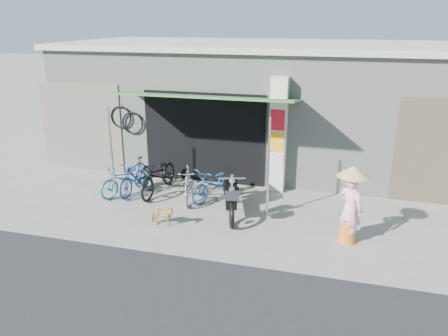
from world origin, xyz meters
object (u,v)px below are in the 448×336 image
(bike_black, at_px, (159,175))
(moped, at_px, (230,192))
(nun, at_px, (350,205))
(bike_blue, at_px, (136,176))
(bike_teal, at_px, (126,178))
(bike_silver, at_px, (188,184))
(bike_navy, at_px, (215,183))
(street_dog, at_px, (162,216))

(bike_black, height_order, moped, moped)
(bike_black, bearing_deg, nun, -13.59)
(bike_blue, distance_m, bike_black, 0.61)
(bike_teal, xyz_separation_m, moped, (2.91, -0.44, 0.11))
(bike_black, xyz_separation_m, nun, (4.78, -1.43, 0.33))
(bike_blue, distance_m, moped, 2.75)
(bike_black, distance_m, moped, 2.23)
(bike_silver, relative_size, bike_navy, 0.90)
(bike_silver, xyz_separation_m, moped, (1.22, -0.45, 0.09))
(bike_blue, relative_size, nun, 0.93)
(nun, bearing_deg, bike_teal, 19.90)
(bike_blue, height_order, moped, moped)
(bike_blue, distance_m, street_dog, 2.16)
(street_dog, bearing_deg, bike_navy, -22.57)
(bike_teal, relative_size, bike_silver, 1.11)
(bike_blue, distance_m, bike_silver, 1.48)
(street_dog, xyz_separation_m, nun, (3.95, 0.36, 0.58))
(moped, bearing_deg, bike_silver, 142.92)
(bike_teal, relative_size, bike_navy, 1.00)
(bike_blue, bearing_deg, bike_silver, 2.05)
(bike_teal, xyz_separation_m, bike_silver, (1.69, 0.01, 0.01))
(bike_navy, distance_m, moped, 0.93)
(bike_blue, xyz_separation_m, bike_black, (0.58, 0.17, 0.03))
(nun, bearing_deg, street_dog, 36.83)
(street_dog, height_order, moped, moped)
(bike_black, relative_size, nun, 1.13)
(bike_teal, relative_size, bike_black, 0.87)
(bike_blue, bearing_deg, moped, -5.78)
(bike_black, relative_size, street_dog, 3.17)
(bike_silver, bearing_deg, bike_navy, 5.58)
(bike_blue, height_order, bike_silver, bike_blue)
(bike_teal, xyz_separation_m, nun, (5.58, -1.15, 0.40))
(bike_blue, relative_size, moped, 0.76)
(bike_silver, bearing_deg, nun, -33.39)
(bike_teal, distance_m, street_dog, 2.23)
(nun, bearing_deg, bike_blue, 18.35)
(bike_teal, distance_m, bike_black, 0.85)
(bike_navy, xyz_separation_m, street_dog, (-0.70, -1.79, -0.18))
(bike_black, xyz_separation_m, bike_navy, (1.53, -0.01, -0.06))
(street_dog, relative_size, nun, 0.36)
(bike_black, bearing_deg, bike_navy, 2.89)
(street_dog, distance_m, moped, 1.69)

